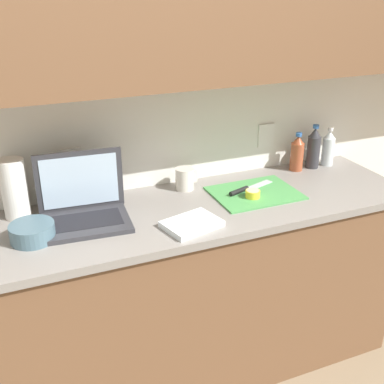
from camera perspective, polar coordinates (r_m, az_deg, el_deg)
The scene contains 14 objects.
ground_plane at distance 2.59m, azimuth -3.39°, elevation -20.70°, with size 12.00×12.00×0.00m, color #847056.
wall_back at distance 2.06m, azimuth -6.62°, elevation 16.56°, with size 5.20×0.38×2.60m.
counter_unit at distance 2.29m, azimuth -4.19°, elevation -12.56°, with size 2.37×0.58×0.90m.
laptop at distance 2.02m, azimuth -12.71°, elevation -1.56°, with size 0.37×0.29×0.27m.
cutting_board at distance 2.25m, azimuth 7.45°, elevation -0.12°, with size 0.39×0.30×0.01m, color #4C9E51.
knife at distance 2.25m, azimuth 6.17°, elevation 0.30°, with size 0.27×0.11×0.02m.
lemon_half_cut at distance 2.19m, azimuth 7.21°, elevation -0.20°, with size 0.07×0.07×0.04m.
bottle_green_soda at distance 2.54m, azimuth 12.35°, elevation 4.50°, with size 0.07×0.07×0.20m.
bottle_oil_tall at distance 2.59m, azimuth 14.22°, elevation 5.05°, with size 0.07×0.07×0.23m.
bottle_water_clear at distance 2.65m, azimuth 15.85°, elevation 5.03°, with size 0.06×0.06×0.21m.
measuring_cup at distance 2.26m, azimuth -0.86°, elevation 1.57°, with size 0.11×0.09×0.10m.
bowl_white at distance 1.93m, azimuth -18.39°, elevation -4.54°, with size 0.17×0.17×0.07m.
paper_towel_roll at distance 2.10m, azimuth -20.30°, elevation 0.36°, with size 0.11×0.11×0.25m.
dish_towel at distance 1.94m, azimuth -0.04°, elevation -3.80°, with size 0.22×0.16×0.02m, color white.
Camera 1 is at (-0.57, -1.74, 1.83)m, focal length 45.00 mm.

